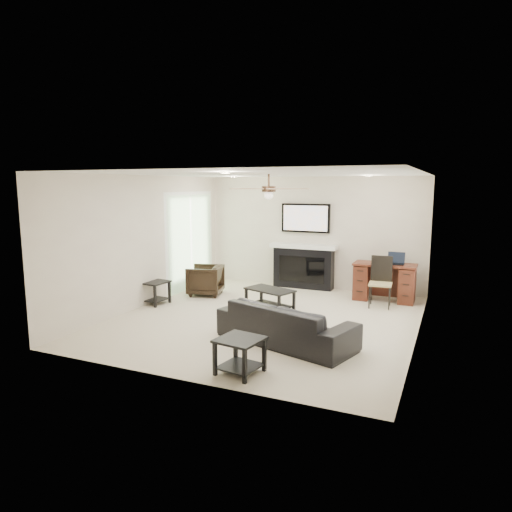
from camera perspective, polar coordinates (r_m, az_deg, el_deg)
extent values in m
plane|color=beige|center=(8.06, 1.27, -7.85)|extent=(5.50, 5.50, 0.00)
cube|color=white|center=(7.72, 1.33, 10.22)|extent=(5.00, 5.50, 0.04)
cube|color=beige|center=(10.37, 7.10, 2.90)|extent=(5.00, 0.04, 2.50)
cube|color=beige|center=(5.39, -9.93, -2.71)|extent=(5.00, 0.04, 2.50)
cube|color=beige|center=(9.03, -13.54, 1.84)|extent=(0.04, 5.50, 2.50)
cube|color=beige|center=(7.23, 19.94, -0.16)|extent=(0.04, 5.50, 2.50)
cube|color=silver|center=(7.33, 19.60, -0.18)|extent=(0.04, 5.10, 2.40)
cube|color=#93BC89|center=(10.31, -8.14, 1.72)|extent=(0.04, 1.80, 2.10)
cylinder|color=#382619|center=(7.81, 1.61, 8.37)|extent=(1.40, 1.40, 0.30)
imported|color=black|center=(6.79, 3.75, -8.40)|extent=(2.23, 1.38, 0.61)
imported|color=black|center=(9.75, -6.36, -3.01)|extent=(0.85, 0.83, 0.64)
cube|color=black|center=(8.57, 1.73, -5.44)|extent=(1.02, 0.78, 0.40)
cube|color=black|center=(5.78, -2.03, -12.36)|extent=(0.59, 0.59, 0.45)
cube|color=black|center=(9.21, -12.61, -4.48)|extent=(0.55, 0.55, 0.45)
cube|color=black|center=(10.29, 5.96, 1.22)|extent=(1.52, 0.34, 1.91)
cube|color=#431E10|center=(9.56, 15.75, -3.16)|extent=(1.22, 0.56, 0.76)
cube|color=black|center=(9.00, 15.29, -3.19)|extent=(0.45, 0.47, 0.97)
cube|color=black|center=(9.43, 17.06, -0.32)|extent=(0.33, 0.24, 0.23)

